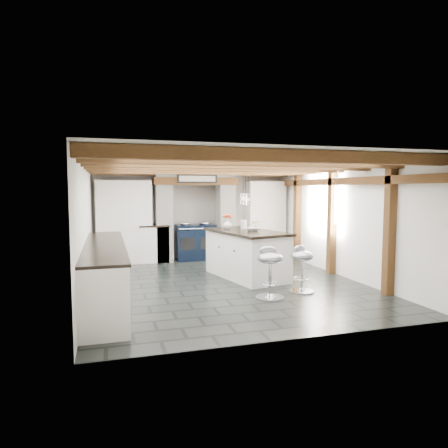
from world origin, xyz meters
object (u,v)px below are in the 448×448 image
object	(u,v)px
kitchen_island	(246,253)
bar_stool_near	(301,263)
bar_stool_far	(270,266)
range_cooker	(195,241)

from	to	relation	value
kitchen_island	bar_stool_near	distance (m)	1.49
bar_stool_near	kitchen_island	bearing A→B (deg)	91.71
kitchen_island	bar_stool_far	distance (m)	1.64
range_cooker	bar_stool_far	xyz separation A→B (m)	(0.40, -3.93, 0.07)
range_cooker	kitchen_island	bearing A→B (deg)	-76.20
bar_stool_far	bar_stool_near	bearing A→B (deg)	35.62
kitchen_island	bar_stool_near	bearing A→B (deg)	-82.30
range_cooker	bar_stool_far	distance (m)	3.96
range_cooker	bar_stool_far	bearing A→B (deg)	-84.20
bar_stool_near	bar_stool_far	bearing A→B (deg)	179.82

